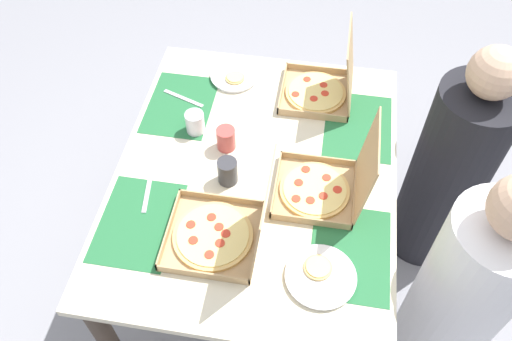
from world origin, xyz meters
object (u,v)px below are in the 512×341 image
pizza_box_center (326,185)px  pizza_box_edge_far (323,87)px  pizza_box_corner_right (223,231)px  plate_near_right (234,76)px  cup_red (226,139)px  cup_clear_left (195,123)px  diner_left_seat (448,173)px  diner_right_seat (459,298)px  cup_dark (228,171)px  plate_middle (320,276)px

pizza_box_center → pizza_box_edge_far: bearing=-174.1°
pizza_box_center → pizza_box_corner_right: size_ratio=0.93×
plate_near_right → cup_red: 0.39m
pizza_box_corner_right → cup_clear_left: pizza_box_corner_right is taller
diner_left_seat → diner_right_seat: size_ratio=0.98×
cup_clear_left → diner_right_seat: bearing=66.6°
pizza_box_corner_right → cup_dark: bearing=-171.7°
pizza_box_center → cup_clear_left: pizza_box_center is taller
pizza_box_center → cup_clear_left: bearing=-113.0°
pizza_box_center → cup_red: size_ratio=3.50×
pizza_box_corner_right → plate_near_right: bearing=-171.6°
pizza_box_center → plate_middle: bearing=2.5°
pizza_box_center → plate_middle: (0.33, 0.01, -0.04)m
pizza_box_center → diner_right_seat: bearing=66.3°
pizza_box_center → cup_dark: bearing=-90.4°
diner_left_seat → plate_near_right: bearing=-101.7°
pizza_box_edge_far → diner_right_seat: 0.95m
plate_middle → cup_clear_left: 0.77m
diner_left_seat → pizza_box_corner_right: bearing=-54.4°
plate_near_right → cup_dark: (0.54, 0.08, 0.04)m
cup_red → plate_near_right: bearing=-173.6°
cup_red → diner_left_seat: diner_left_seat is taller
cup_dark → diner_right_seat: 0.93m
plate_near_right → cup_clear_left: 0.34m
cup_red → diner_right_seat: (0.38, 0.90, -0.25)m
cup_red → cup_clear_left: size_ratio=1.02×
diner_right_seat → cup_red: bearing=-113.1°
pizza_box_edge_far → pizza_box_center: bearing=5.9°
plate_middle → cup_dark: size_ratio=2.28×
pizza_box_edge_far → plate_near_right: bearing=-97.0°
plate_middle → cup_clear_left: bearing=-135.8°
cup_red → cup_clear_left: bearing=-115.0°
plate_near_right → cup_dark: bearing=8.5°
pizza_box_corner_right → pizza_box_edge_far: (-0.74, 0.26, -0.00)m
plate_near_right → plate_middle: (0.88, 0.45, -0.00)m
pizza_box_corner_right → diner_right_seat: (-0.02, 0.83, -0.26)m
pizza_box_edge_far → cup_clear_left: bearing=-59.5°
cup_dark → plate_near_right: bearing=-171.5°
pizza_box_center → pizza_box_edge_far: 0.50m
pizza_box_corner_right → pizza_box_edge_far: 0.79m
pizza_box_center → cup_clear_left: (-0.22, -0.52, -0.00)m
pizza_box_edge_far → cup_clear_left: 0.55m
pizza_box_edge_far → diner_right_seat: diner_right_seat is taller
plate_near_right → cup_dark: cup_dark is taller
pizza_box_center → diner_left_seat: 0.68m
diner_left_seat → cup_clear_left: bearing=-83.0°
plate_middle → pizza_box_center: bearing=-177.5°
cup_clear_left → diner_left_seat: diner_left_seat is taller
pizza_box_edge_far → plate_near_right: 0.38m
plate_near_right → cup_dark: size_ratio=2.03×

